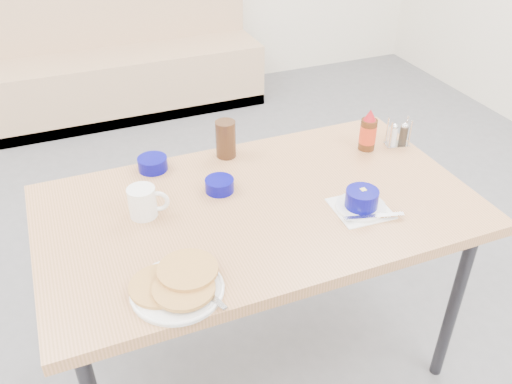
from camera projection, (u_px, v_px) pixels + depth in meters
name	position (u px, v px, depth m)	size (l,w,h in m)	color
booth_bench	(126.00, 62.00, 3.92)	(1.90, 0.56, 1.22)	tan
dining_table	(259.00, 219.00, 1.79)	(1.40, 0.80, 0.76)	tan
pancake_plate	(177.00, 285.00, 1.42)	(0.25, 0.25, 0.04)	white
coffee_mug	(144.00, 202.00, 1.68)	(0.13, 0.09, 0.10)	white
grits_setting	(362.00, 201.00, 1.71)	(0.19, 0.19, 0.07)	white
creamer_bowl	(153.00, 164.00, 1.92)	(0.10, 0.10, 0.05)	#050575
butter_bowl	(220.00, 185.00, 1.81)	(0.10, 0.10, 0.04)	#050575
amber_tumbler	(226.00, 139.00, 1.97)	(0.07, 0.07, 0.14)	#3A2212
condiment_caddy	(398.00, 136.00, 2.06)	(0.10, 0.07, 0.11)	silver
syrup_bottle	(368.00, 132.00, 2.01)	(0.06, 0.06, 0.16)	#47230F
sugar_wrapper	(215.00, 190.00, 1.82)	(0.04, 0.02, 0.00)	#D6475C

